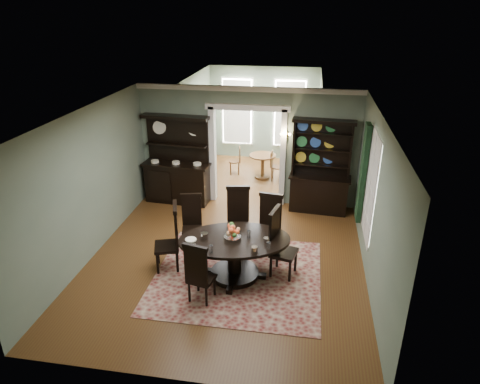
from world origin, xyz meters
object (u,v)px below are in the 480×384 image
object	(u,v)px
dining_table	(235,250)
parlor_table	(263,163)
welsh_dresser	(320,179)
sideboard	(178,172)

from	to	relation	value
dining_table	parlor_table	size ratio (longest dim) A/B	2.96
dining_table	welsh_dresser	distance (m)	3.55
sideboard	welsh_dresser	size ratio (longest dim) A/B	0.98
dining_table	parlor_table	world-z (taller)	dining_table
welsh_dresser	parlor_table	bearing A→B (deg)	135.07
sideboard	parlor_table	xyz separation A→B (m)	(2.00, 1.93, -0.32)
dining_table	sideboard	xyz separation A→B (m)	(-2.06, 3.16, 0.22)
sideboard	parlor_table	world-z (taller)	sideboard
dining_table	welsh_dresser	xyz separation A→B (m)	(1.57, 3.17, 0.27)
dining_table	sideboard	bearing A→B (deg)	110.24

